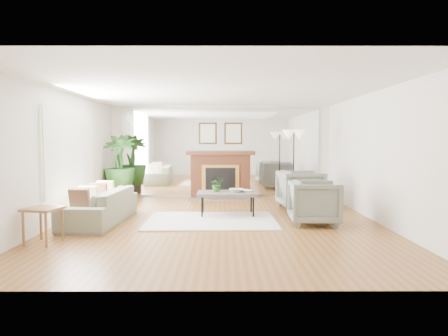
{
  "coord_description": "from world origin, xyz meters",
  "views": [
    {
      "loc": [
        0.07,
        -7.54,
        1.57
      ],
      "look_at": [
        0.09,
        0.6,
        1.0
      ],
      "focal_mm": 32.0,
      "sensor_mm": 36.0,
      "label": 1
    }
  ],
  "objects_px": {
    "coffee_table": "(227,194)",
    "side_table": "(43,213)",
    "fireplace": "(221,174)",
    "floor_lamp": "(294,141)",
    "armchair_back": "(301,189)",
    "potted_ficus": "(120,165)",
    "sofa": "(100,206)",
    "armchair_front": "(315,203)"
  },
  "relations": [
    {
      "from": "coffee_table",
      "to": "side_table",
      "type": "height_order",
      "value": "side_table"
    },
    {
      "from": "fireplace",
      "to": "side_table",
      "type": "xyz_separation_m",
      "value": [
        -2.65,
        -4.84,
        -0.2
      ]
    },
    {
      "from": "coffee_table",
      "to": "floor_lamp",
      "type": "xyz_separation_m",
      "value": [
        1.64,
        1.59,
        1.1
      ]
    },
    {
      "from": "coffee_table",
      "to": "armchair_back",
      "type": "height_order",
      "value": "armchair_back"
    },
    {
      "from": "fireplace",
      "to": "side_table",
      "type": "relative_size",
      "value": 3.53
    },
    {
      "from": "fireplace",
      "to": "potted_ficus",
      "type": "xyz_separation_m",
      "value": [
        -2.6,
        -0.55,
        0.26
      ]
    },
    {
      "from": "sofa",
      "to": "armchair_back",
      "type": "distance_m",
      "value": 4.41
    },
    {
      "from": "sofa",
      "to": "floor_lamp",
      "type": "xyz_separation_m",
      "value": [
        4.06,
        2.27,
        1.23
      ]
    },
    {
      "from": "side_table",
      "to": "coffee_table",
      "type": "bearing_deg",
      "value": 38.37
    },
    {
      "from": "side_table",
      "to": "potted_ficus",
      "type": "relative_size",
      "value": 0.34
    },
    {
      "from": "coffee_table",
      "to": "side_table",
      "type": "relative_size",
      "value": 2.15
    },
    {
      "from": "armchair_front",
      "to": "side_table",
      "type": "distance_m",
      "value": 4.63
    },
    {
      "from": "armchair_back",
      "to": "armchair_front",
      "type": "bearing_deg",
      "value": 170.95
    },
    {
      "from": "armchair_back",
      "to": "floor_lamp",
      "type": "bearing_deg",
      "value": -2.31
    },
    {
      "from": "potted_ficus",
      "to": "floor_lamp",
      "type": "bearing_deg",
      "value": -6.28
    },
    {
      "from": "floor_lamp",
      "to": "armchair_back",
      "type": "bearing_deg",
      "value": -85.87
    },
    {
      "from": "coffee_table",
      "to": "side_table",
      "type": "distance_m",
      "value": 3.58
    },
    {
      "from": "armchair_back",
      "to": "floor_lamp",
      "type": "height_order",
      "value": "floor_lamp"
    },
    {
      "from": "fireplace",
      "to": "floor_lamp",
      "type": "distance_m",
      "value": 2.26
    },
    {
      "from": "armchair_front",
      "to": "potted_ficus",
      "type": "bearing_deg",
      "value": 58.93
    },
    {
      "from": "sofa",
      "to": "potted_ficus",
      "type": "xyz_separation_m",
      "value": [
        -0.34,
        2.75,
        0.6
      ]
    },
    {
      "from": "fireplace",
      "to": "potted_ficus",
      "type": "height_order",
      "value": "fireplace"
    },
    {
      "from": "fireplace",
      "to": "armchair_front",
      "type": "bearing_deg",
      "value": -62.88
    },
    {
      "from": "coffee_table",
      "to": "armchair_back",
      "type": "xyz_separation_m",
      "value": [
        1.69,
        0.9,
        -0.02
      ]
    },
    {
      "from": "sofa",
      "to": "armchair_back",
      "type": "bearing_deg",
      "value": 114.03
    },
    {
      "from": "armchair_back",
      "to": "sofa",
      "type": "bearing_deg",
      "value": 104.58
    },
    {
      "from": "coffee_table",
      "to": "floor_lamp",
      "type": "height_order",
      "value": "floor_lamp"
    },
    {
      "from": "sofa",
      "to": "side_table",
      "type": "height_order",
      "value": "sofa"
    },
    {
      "from": "sofa",
      "to": "armchair_back",
      "type": "relative_size",
      "value": 2.26
    },
    {
      "from": "side_table",
      "to": "sofa",
      "type": "bearing_deg",
      "value": 75.94
    },
    {
      "from": "armchair_back",
      "to": "potted_ficus",
      "type": "xyz_separation_m",
      "value": [
        -4.45,
        1.17,
        0.48
      ]
    },
    {
      "from": "fireplace",
      "to": "coffee_table",
      "type": "distance_m",
      "value": 2.63
    },
    {
      "from": "armchair_front",
      "to": "sofa",
      "type": "bearing_deg",
      "value": 90.36
    },
    {
      "from": "armchair_front",
      "to": "floor_lamp",
      "type": "height_order",
      "value": "floor_lamp"
    },
    {
      "from": "sofa",
      "to": "floor_lamp",
      "type": "height_order",
      "value": "floor_lamp"
    },
    {
      "from": "armchair_back",
      "to": "fireplace",
      "type": "bearing_deg",
      "value": 40.67
    },
    {
      "from": "armchair_back",
      "to": "side_table",
      "type": "distance_m",
      "value": 5.48
    },
    {
      "from": "coffee_table",
      "to": "armchair_front",
      "type": "bearing_deg",
      "value": -27.52
    },
    {
      "from": "coffee_table",
      "to": "sofa",
      "type": "relative_size",
      "value": 0.58
    },
    {
      "from": "armchair_back",
      "to": "potted_ficus",
      "type": "bearing_deg",
      "value": 68.79
    },
    {
      "from": "armchair_back",
      "to": "side_table",
      "type": "relative_size",
      "value": 1.65
    },
    {
      "from": "fireplace",
      "to": "armchair_back",
      "type": "relative_size",
      "value": 2.14
    }
  ]
}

